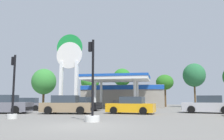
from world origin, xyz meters
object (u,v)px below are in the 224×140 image
Objects in this scene: tree_3 at (165,83)px; car_4 at (131,106)px; car_2 at (67,105)px; tree_2 at (122,78)px; car_3 at (208,105)px; car_5 at (81,104)px; station_pole_sign at (69,61)px; tree_4 at (194,75)px; tree_1 at (90,82)px; traffic_signal_1 at (92,102)px; car_1 at (4,105)px; traffic_signal_0 at (13,98)px; tree_0 at (44,82)px; car_6 at (27,105)px.

car_4 is at bearing -100.05° from tree_3.
tree_2 reaches higher than car_2.
car_4 is 19.16m from tree_3.
car_3 is 1.07× the size of car_5.
station_pole_sign is at bearing 133.12° from car_4.
station_pole_sign is 19.96m from tree_4.
car_2 is at bearing -168.91° from car_4.
car_4 is 0.78× the size of tree_1.
car_5 reaches higher than car_4.
traffic_signal_1 is 26.78m from tree_3.
tree_4 is at bearing 46.78° from car_1.
station_pole_sign is 1.66× the size of tree_2.
traffic_signal_0 is 25.62m from tree_0.
car_6 is 0.88× the size of traffic_signal_1.
car_6 is (-19.03, 1.10, -0.08)m from car_3.
tree_4 is (1.14, 16.40, 4.36)m from car_3.
station_pole_sign is 14.14m from car_1.
tree_3 is (13.65, 7.53, -2.79)m from station_pole_sign.
traffic_signal_0 is 0.66× the size of tree_2.
tree_3 is at bearing 5.61° from tree_0.
car_4 is 7.77m from traffic_signal_1.
tree_2 reaches higher than car_6.
car_2 is 1.10× the size of traffic_signal_0.
traffic_signal_0 is at bearing -146.48° from car_3.
tree_2 is (-2.51, 26.40, 3.76)m from traffic_signal_1.
car_3 is 0.73× the size of tree_2.
tree_2 is (6.56, 7.70, -1.83)m from station_pole_sign.
tree_2 reaches higher than car_3.
car_1 is 0.75× the size of tree_0.
car_3 is 12.94m from traffic_signal_1.
tree_2 is at bearing 95.42° from traffic_signal_1.
tree_1 is 0.87× the size of tree_2.
car_3 is 28.08m from tree_0.
car_4 is 24.13m from tree_0.
tree_4 is (11.76, 0.06, 0.18)m from tree_2.
tree_0 is (-10.13, 23.35, 2.92)m from traffic_signal_0.
tree_4 is (20.16, 15.31, 4.44)m from car_6.
car_2 is at bearing -164.22° from car_3.
tree_1 is at bearing 79.49° from car_6.
tree_4 is (4.67, 0.23, 1.14)m from tree_3.
car_4 is 20.90m from tree_4.
traffic_signal_1 reaches higher than car_1.
tree_1 is (1.91, 20.21, 3.39)m from car_1.
car_1 is 25.22m from tree_3.
tree_0 is at bearing 123.32° from car_2.
tree_1 reaches higher than traffic_signal_1.
station_pole_sign is 1.66× the size of tree_0.
car_4 is at bearing 80.42° from traffic_signal_1.
station_pole_sign reaches higher than car_4.
car_4 is 1.03× the size of traffic_signal_0.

